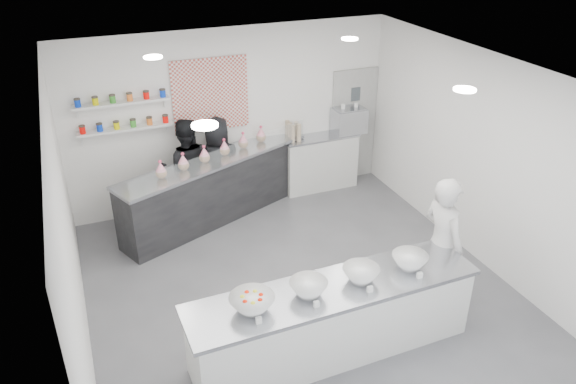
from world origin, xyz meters
The scene contains 26 objects.
floor centered at (0.00, 0.00, 0.00)m, with size 6.00×6.00×0.00m, color #515156.
ceiling centered at (0.00, 0.00, 3.00)m, with size 6.00×6.00×0.00m, color white.
back_wall centered at (0.00, 3.00, 1.50)m, with size 5.50×5.50×0.00m, color white.
left_wall centered at (-2.75, 0.00, 1.50)m, with size 6.00×6.00×0.00m, color white.
right_wall centered at (2.75, 0.00, 1.50)m, with size 6.00×6.00×0.00m, color white.
back_door centered at (2.30, 2.97, 1.05)m, with size 0.88×0.04×2.10m, color #9B9B98.
pattern_panel centered at (-0.35, 2.98, 1.95)m, with size 1.25×0.03×1.20m, color #B13E31.
jar_shelf_lower centered at (-1.75, 2.90, 1.60)m, with size 1.45×0.22×0.04m, color silver.
jar_shelf_upper centered at (-1.75, 2.90, 2.02)m, with size 1.45×0.22×0.04m, color silver.
preserve_jars centered at (-1.75, 2.88, 1.88)m, with size 1.45×0.10×0.56m, color #FF0A05, non-canonical shape.
downlight_0 centered at (-1.40, -1.00, 2.98)m, with size 0.24×0.24×0.02m, color white.
downlight_1 centered at (1.40, -1.00, 2.98)m, with size 0.24×0.24×0.02m, color white.
downlight_2 centered at (-1.40, 1.60, 2.98)m, with size 0.24×0.24×0.02m, color white.
downlight_3 centered at (1.40, 1.60, 2.98)m, with size 0.24×0.24×0.02m, color white.
prep_counter centered at (-0.10, -1.14, 0.47)m, with size 3.41×0.78×0.93m, color silver.
back_bar centered at (-0.48, 2.42, 0.54)m, with size 3.47×0.64×1.07m, color black.
sneeze_guard centered at (-0.37, 2.14, 1.22)m, with size 3.42×0.01×0.29m, color white.
espresso_ledge centered at (1.55, 2.78, 0.51)m, with size 1.37×0.44×1.02m, color silver.
espresso_machine centered at (2.10, 2.78, 1.23)m, with size 0.57×0.40×0.44m, color #93969E.
cup_stacks centered at (1.04, 2.78, 1.17)m, with size 0.24×0.24×0.31m, color tan, non-canonical shape.
prep_bowls centered at (-0.10, -1.14, 1.02)m, with size 2.37×0.52×0.17m, color white, non-canonical shape.
label_cards centered at (-0.11, -1.68, 0.97)m, with size 2.01×0.04×0.07m, color white, non-canonical shape.
cookie_bags centered at (-0.48, 2.42, 1.22)m, with size 2.17×0.17×0.29m, color pink, non-canonical shape.
woman_prep centered at (1.57, -0.81, 0.91)m, with size 0.66×0.43×1.81m, color silver.
staff_left centered at (-0.90, 2.67, 0.86)m, with size 0.83×0.65×1.72m, color black.
staff_right centered at (-0.36, 2.67, 0.83)m, with size 0.81×0.53×1.65m, color black.
Camera 1 is at (-2.47, -5.61, 4.76)m, focal length 35.00 mm.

